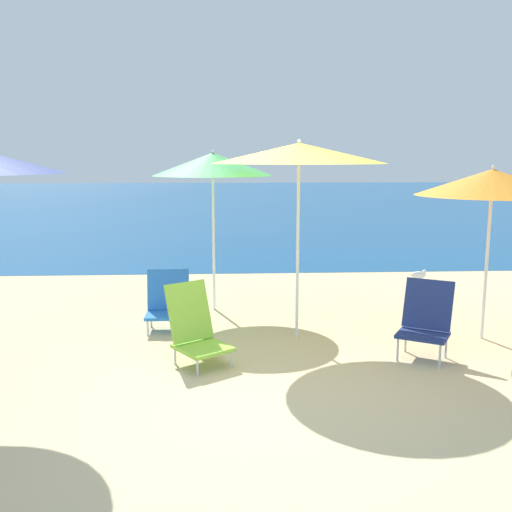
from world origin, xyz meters
The scene contains 9 objects.
ground_plane centered at (0.00, 0.00, 0.00)m, with size 60.00×60.00×0.00m, color #D1BA89.
sea_water centered at (0.00, 25.05, 0.00)m, with size 60.00×40.00×0.01m.
beach_umbrella_yellow centered at (0.50, 1.23, 2.14)m, with size 1.97×1.97×2.29m.
beach_umbrella_green centered at (-0.50, 2.57, 2.00)m, with size 1.63×1.63×2.20m.
beach_umbrella_orange centered at (2.66, 1.09, 1.82)m, with size 1.70×1.70×2.01m.
beach_chair_navy centered at (1.77, 0.51, 0.42)m, with size 0.69×0.69×0.81m.
beach_chair_lime centered at (-0.65, 0.46, 0.36)m, with size 0.73×0.77×0.82m.
beach_chair_blue centered at (-1.05, 1.69, 0.34)m, with size 0.52×0.48×0.73m.
seagull centered at (2.93, 4.10, 0.14)m, with size 0.27×0.11×0.23m.
Camera 1 is at (-0.33, -5.20, 2.08)m, focal length 40.00 mm.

